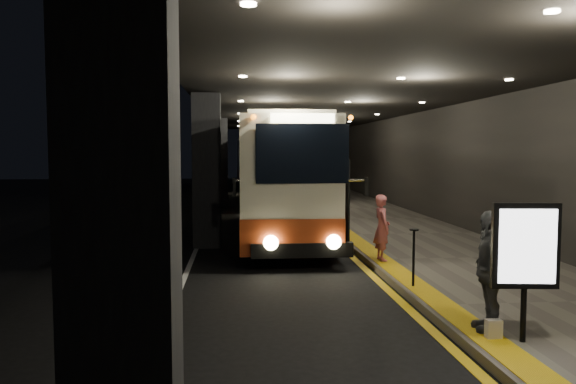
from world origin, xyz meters
name	(u,v)px	position (x,y,z in m)	size (l,w,h in m)	color
ground	(266,276)	(0.00, 0.00, 0.00)	(90.00, 90.00, 0.00)	black
lane_line_white	(200,241)	(-1.80, 5.00, 0.01)	(0.12, 50.00, 0.01)	silver
kerb_stripe_yellow	(333,239)	(2.35, 5.00, 0.01)	(0.18, 50.00, 0.01)	gold
sidewalk	(407,236)	(4.75, 5.00, 0.07)	(4.50, 50.00, 0.15)	#514C44
tactile_strip	(348,234)	(2.85, 5.00, 0.16)	(0.50, 50.00, 0.01)	gold
terminal_wall	(477,144)	(7.00, 5.00, 3.00)	(0.10, 50.00, 6.00)	black
support_columns	(207,171)	(-1.50, 4.00, 2.20)	(0.80, 24.80, 4.40)	black
canopy	(338,92)	(2.50, 5.00, 4.60)	(9.00, 50.00, 0.40)	black
coach_main	(282,183)	(0.82, 5.88, 1.74)	(2.83, 11.68, 3.62)	beige
coach_second	(268,170)	(1.01, 18.08, 1.76)	(2.60, 11.72, 3.67)	beige
coach_third	(255,164)	(0.79, 31.36, 1.78)	(2.85, 11.88, 3.71)	beige
passenger_boarding	(382,228)	(2.80, 0.72, 0.94)	(0.58, 0.38, 1.59)	#B75558
passenger_waiting_grey	(489,271)	(3.01, -4.55, 1.03)	(1.04, 0.53, 1.77)	#444448
bag_plain	(494,329)	(2.92, -4.92, 0.29)	(0.22, 0.13, 0.27)	beige
info_sign	(526,248)	(3.27, -5.08, 1.45)	(0.91, 0.22, 1.92)	black
stanchion_post	(414,258)	(2.75, -1.86, 0.70)	(0.05, 0.05, 1.11)	black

